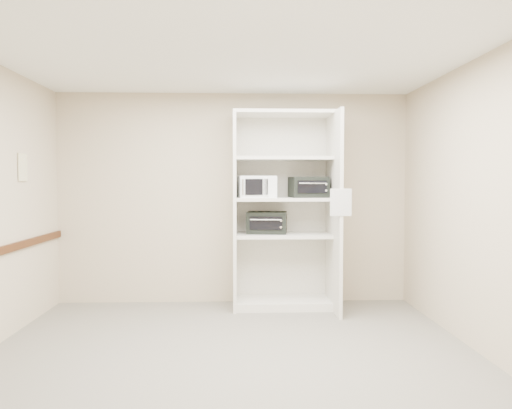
{
  "coord_description": "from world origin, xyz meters",
  "views": [
    {
      "loc": [
        0.05,
        -4.46,
        1.56
      ],
      "look_at": [
        0.27,
        1.32,
        1.3
      ],
      "focal_mm": 35.0,
      "sensor_mm": 36.0,
      "label": 1
    }
  ],
  "objects_px": {
    "shelving_unit": "(287,217)",
    "microwave": "(257,187)",
    "toaster_oven_upper": "(308,187)",
    "toaster_oven_lower": "(267,222)"
  },
  "relations": [
    {
      "from": "shelving_unit",
      "to": "toaster_oven_upper",
      "type": "distance_m",
      "value": 0.45
    },
    {
      "from": "shelving_unit",
      "to": "microwave",
      "type": "height_order",
      "value": "shelving_unit"
    },
    {
      "from": "toaster_oven_upper",
      "to": "toaster_oven_lower",
      "type": "xyz_separation_m",
      "value": [
        -0.51,
        0.08,
        -0.44
      ]
    },
    {
      "from": "toaster_oven_upper",
      "to": "toaster_oven_lower",
      "type": "relative_size",
      "value": 0.92
    },
    {
      "from": "shelving_unit",
      "to": "toaster_oven_upper",
      "type": "height_order",
      "value": "shelving_unit"
    },
    {
      "from": "shelving_unit",
      "to": "toaster_oven_upper",
      "type": "bearing_deg",
      "value": -6.98
    },
    {
      "from": "microwave",
      "to": "toaster_oven_lower",
      "type": "xyz_separation_m",
      "value": [
        0.13,
        0.09,
        -0.45
      ]
    },
    {
      "from": "microwave",
      "to": "toaster_oven_lower",
      "type": "relative_size",
      "value": 0.92
    },
    {
      "from": "toaster_oven_upper",
      "to": "microwave",
      "type": "bearing_deg",
      "value": 172.58
    },
    {
      "from": "shelving_unit",
      "to": "microwave",
      "type": "distance_m",
      "value": 0.53
    }
  ]
}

